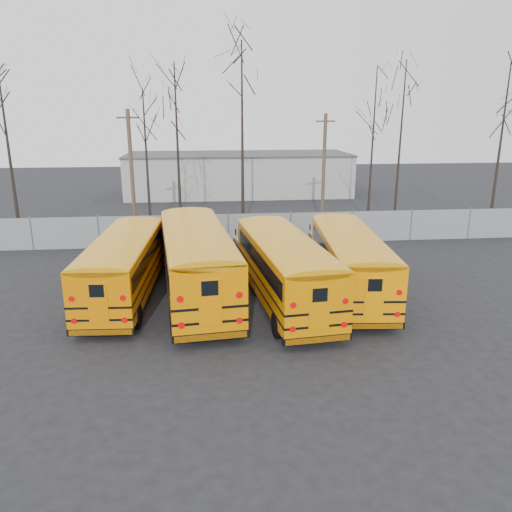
{
  "coord_description": "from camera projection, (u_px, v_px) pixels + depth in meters",
  "views": [
    {
      "loc": [
        -1.36,
        -18.77,
        8.23
      ],
      "look_at": [
        0.93,
        3.81,
        1.6
      ],
      "focal_mm": 35.0,
      "sensor_mm": 36.0,
      "label": 1
    }
  ],
  "objects": [
    {
      "name": "tree_5",
      "position": [
        400.0,
        143.0,
        37.16
      ],
      "size": [
        0.26,
        0.26,
        11.76
      ],
      "primitive_type": "cone",
      "color": "black",
      "rests_on": "ground"
    },
    {
      "name": "tree_1",
      "position": [
        147.0,
        164.0,
        33.3
      ],
      "size": [
        0.26,
        0.26,
        9.6
      ],
      "primitive_type": "cone",
      "color": "black",
      "rests_on": "ground"
    },
    {
      "name": "bus_c",
      "position": [
        283.0,
        263.0,
        21.83
      ],
      "size": [
        3.67,
        11.22,
        3.09
      ],
      "rotation": [
        0.0,
        0.0,
        0.1
      ],
      "color": "black",
      "rests_on": "ground"
    },
    {
      "name": "fence",
      "position": [
        228.0,
        229.0,
        31.55
      ],
      "size": [
        40.0,
        0.04,
        2.0
      ],
      "primitive_type": "cube",
      "color": "gray",
      "rests_on": "ground"
    },
    {
      "name": "utility_pole_left",
      "position": [
        132.0,
        172.0,
        33.41
      ],
      "size": [
        1.45,
        0.56,
        8.35
      ],
      "rotation": [
        0.0,
        0.0,
        0.31
      ],
      "color": "#503A2D",
      "rests_on": "ground"
    },
    {
      "name": "tree_6",
      "position": [
        499.0,
        151.0,
        33.62
      ],
      "size": [
        0.26,
        0.26,
        11.25
      ],
      "primitive_type": "cone",
      "color": "black",
      "rests_on": "ground"
    },
    {
      "name": "distant_building",
      "position": [
        238.0,
        175.0,
        50.56
      ],
      "size": [
        22.0,
        8.0,
        4.0
      ],
      "primitive_type": "cube",
      "color": "#9C9C97",
      "rests_on": "ground"
    },
    {
      "name": "utility_pole_right",
      "position": [
        324.0,
        170.0,
        35.71
      ],
      "size": [
        1.42,
        0.4,
        8.06
      ],
      "rotation": [
        0.0,
        0.0,
        0.21
      ],
      "color": "#4B3C2A",
      "rests_on": "ground"
    },
    {
      "name": "bus_b",
      "position": [
        196.0,
        256.0,
        22.34
      ],
      "size": [
        3.99,
        12.22,
        3.36
      ],
      "rotation": [
        0.0,
        0.0,
        0.1
      ],
      "color": "black",
      "rests_on": "ground"
    },
    {
      "name": "tree_3",
      "position": [
        242.0,
        138.0,
        35.03
      ],
      "size": [
        0.26,
        0.26,
        12.78
      ],
      "primitive_type": "cone",
      "color": "black",
      "rests_on": "ground"
    },
    {
      "name": "bus_a",
      "position": [
        124.0,
        261.0,
        22.37
      ],
      "size": [
        2.98,
        10.69,
        2.96
      ],
      "rotation": [
        0.0,
        0.0,
        -0.05
      ],
      "color": "black",
      "rests_on": "ground"
    },
    {
      "name": "tree_4",
      "position": [
        372.0,
        148.0,
        36.43
      ],
      "size": [
        0.26,
        0.26,
        11.2
      ],
      "primitive_type": "cone",
      "color": "black",
      "rests_on": "ground"
    },
    {
      "name": "ground",
      "position": [
        243.0,
        320.0,
        20.37
      ],
      "size": [
        120.0,
        120.0,
        0.0
      ],
      "primitive_type": "plane",
      "color": "black",
      "rests_on": "ground"
    },
    {
      "name": "tree_0",
      "position": [
        10.0,
        158.0,
        31.83
      ],
      "size": [
        0.26,
        0.26,
        10.69
      ],
      "primitive_type": "cone",
      "color": "black",
      "rests_on": "ground"
    },
    {
      "name": "bus_d",
      "position": [
        349.0,
        257.0,
        22.94
      ],
      "size": [
        3.38,
        10.87,
        3.0
      ],
      "rotation": [
        0.0,
        0.0,
        -0.09
      ],
      "color": "black",
      "rests_on": "ground"
    },
    {
      "name": "tree_2",
      "position": [
        178.0,
        149.0,
        34.5
      ],
      "size": [
        0.26,
        0.26,
        11.35
      ],
      "primitive_type": "cone",
      "color": "black",
      "rests_on": "ground"
    }
  ]
}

